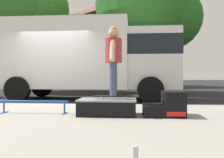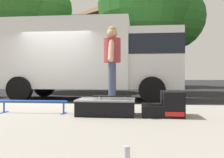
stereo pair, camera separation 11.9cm
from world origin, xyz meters
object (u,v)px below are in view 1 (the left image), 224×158
Objects in this scene: skate_box at (107,106)px; grind_rail at (34,104)px; kicker_ramp at (167,106)px; skater_kid at (113,55)px; box_truck at (89,56)px; street_tree_main at (25,2)px; soda_can at (135,153)px; skateboard at (113,96)px; street_tree_neighbour at (149,9)px.

skate_box is 1.57m from grind_rail.
skater_kid is (-1.06, 0.04, 1.01)m from kicker_ramp.
street_tree_main is (-4.74, 4.67, 3.73)m from box_truck.
street_tree_main reaches higher than soda_can.
grind_rail is at bearing 127.64° from soda_can.
kicker_ramp is 0.10× the size of street_tree_main.
skateboard is at bearing -73.95° from box_truck.
grind_rail is at bearing 177.93° from kicker_ramp.
street_tree_neighbour reaches higher than soda_can.
street_tree_main is (-6.48, 11.94, 5.24)m from soda_can.
street_tree_neighbour is at bearing 85.58° from soda_can.
soda_can is at bearing -104.02° from kicker_ramp.
grind_rail is (-2.74, 0.10, 0.01)m from kicker_ramp.
kicker_ramp is at bearing -62.89° from box_truck.
skate_box is 0.14× the size of street_tree_main.
skateboard is 12.15m from street_tree_main.
skate_box is at bearing -57.46° from street_tree_main.
street_tree_main is (-5.95, 9.33, 5.13)m from skate_box.
box_truck is at bearing 85.58° from grind_rail.
street_tree_main is at bearing 115.43° from grind_rail.
street_tree_main reaches higher than skateboard.
street_tree_neighbour is at bearing 81.56° from skateboard.
skate_box is at bearing -161.28° from skater_kid.
kicker_ramp is 0.11× the size of box_truck.
soda_can is (0.41, -2.65, -0.31)m from skateboard.
box_truck is at bearing 106.05° from skateboard.
skateboard is 0.10× the size of street_tree_main.
skate_box is 5.02m from box_truck.
box_truck is (0.35, 4.57, 1.38)m from grind_rail.
kicker_ramp is at bearing -2.07° from grind_rail.
skateboard is (-1.06, 0.04, 0.18)m from kicker_ramp.
street_tree_neighbour is (1.39, 8.64, 4.33)m from skate_box.
skateboard is at bearing 18.72° from skate_box.
street_tree_neighbour is at bearing 81.56° from skater_kid.
kicker_ramp is 5.42m from box_truck.
soda_can is at bearing -76.58° from box_truck.
grind_rail reaches higher than soda_can.
skater_kid is 11.83m from street_tree_main.
kicker_ramp is 0.53× the size of grind_rail.
street_tree_main is (-4.39, 9.23, 5.10)m from grind_rail.
box_truck is (-2.39, 4.67, 1.38)m from kicker_ramp.
street_tree_main is at bearing 127.39° from kicker_ramp.
soda_can is at bearing -94.42° from street_tree_neighbour.
soda_can is 14.56m from street_tree_main.
grind_rail is 1.69m from skateboard.
street_tree_neighbour is at bearing 56.75° from box_truck.
soda_can is (2.09, -2.71, -0.14)m from grind_rail.
grind_rail is (-1.56, 0.10, 0.03)m from skate_box.
skate_box is 0.82× the size of skater_kid.
skateboard is at bearing -1.99° from grind_rail.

